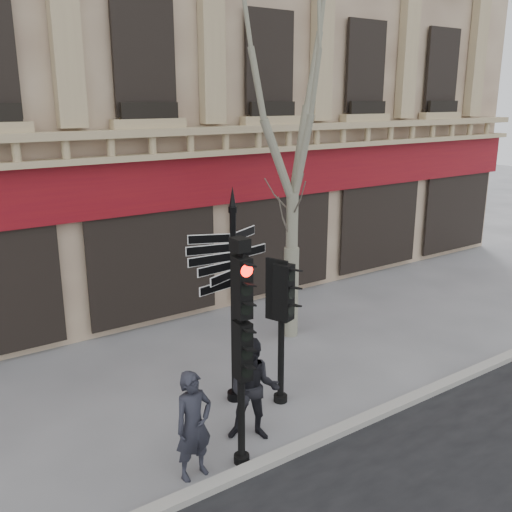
# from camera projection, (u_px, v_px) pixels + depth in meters

# --- Properties ---
(ground) EXTENTS (80.00, 80.00, 0.00)m
(ground) POSITION_uv_depth(u_px,v_px,m) (270.00, 407.00, 10.74)
(ground) COLOR #5A5A5F
(ground) RESTS_ON ground
(kerb) EXTENTS (80.00, 0.25, 0.12)m
(kerb) POSITION_uv_depth(u_px,v_px,m) (319.00, 440.00, 9.61)
(kerb) COLOR gray
(kerb) RESTS_ON ground
(fingerpost) EXTENTS (1.76, 1.76, 4.14)m
(fingerpost) POSITION_uv_depth(u_px,v_px,m) (233.00, 261.00, 10.28)
(fingerpost) COLOR black
(fingerpost) RESTS_ON ground
(traffic_signal_main) EXTENTS (0.43, 0.33, 3.70)m
(traffic_signal_main) POSITION_uv_depth(u_px,v_px,m) (241.00, 327.00, 8.49)
(traffic_signal_main) COLOR black
(traffic_signal_main) RESTS_ON ground
(traffic_signal_secondary) EXTENTS (0.55, 0.47, 2.76)m
(traffic_signal_secondary) POSITION_uv_depth(u_px,v_px,m) (282.00, 307.00, 10.43)
(traffic_signal_secondary) COLOR black
(traffic_signal_secondary) RESTS_ON ground
(plane_tree) EXTENTS (3.21, 3.21, 8.54)m
(plane_tree) POSITION_uv_depth(u_px,v_px,m) (295.00, 80.00, 12.42)
(plane_tree) COLOR gray
(plane_tree) RESTS_ON ground
(pedestrian_a) EXTENTS (0.67, 0.47, 1.74)m
(pedestrian_a) POSITION_uv_depth(u_px,v_px,m) (194.00, 425.00, 8.58)
(pedestrian_a) COLOR #21222C
(pedestrian_a) RESTS_ON ground
(pedestrian_b) EXTENTS (1.12, 1.08, 1.82)m
(pedestrian_b) POSITION_uv_depth(u_px,v_px,m) (253.00, 390.00, 9.53)
(pedestrian_b) COLOR black
(pedestrian_b) RESTS_ON ground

